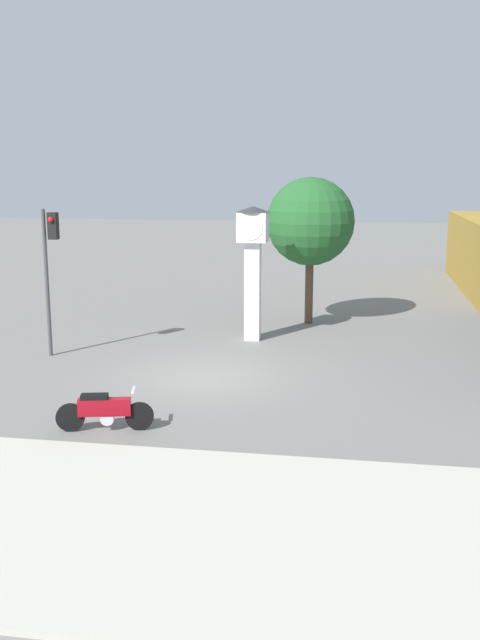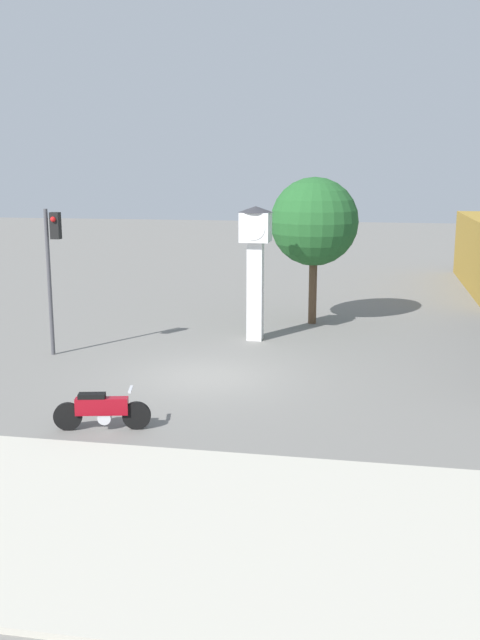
% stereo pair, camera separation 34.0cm
% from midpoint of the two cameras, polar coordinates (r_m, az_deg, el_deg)
% --- Properties ---
extents(ground_plane, '(120.00, 120.00, 0.00)m').
position_cam_midpoint_polar(ground_plane, '(19.93, -2.22, -4.58)').
color(ground_plane, slate).
extents(sidewalk_strip, '(36.00, 6.00, 0.10)m').
position_cam_midpoint_polar(sidewalk_strip, '(12.42, -11.02, -15.23)').
color(sidewalk_strip, '#BCB7A8').
rests_on(sidewalk_strip, ground_plane).
extents(motorcycle, '(2.12, 0.66, 0.95)m').
position_cam_midpoint_polar(motorcycle, '(16.16, -10.41, -7.09)').
color(motorcycle, black).
rests_on(motorcycle, ground_plane).
extents(clock_tower, '(1.16, 1.16, 4.49)m').
position_cam_midpoint_polar(clock_tower, '(23.71, 1.66, 5.45)').
color(clock_tower, white).
rests_on(clock_tower, ground_plane).
extents(traffic_light, '(0.50, 0.35, 4.51)m').
position_cam_midpoint_polar(traffic_light, '(22.38, -14.37, 4.97)').
color(traffic_light, '#47474C').
rests_on(traffic_light, ground_plane).
extents(street_tree, '(3.22, 3.22, 5.40)m').
position_cam_midpoint_polar(street_tree, '(26.38, 6.33, 7.79)').
color(street_tree, brown).
rests_on(street_tree, ground_plane).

